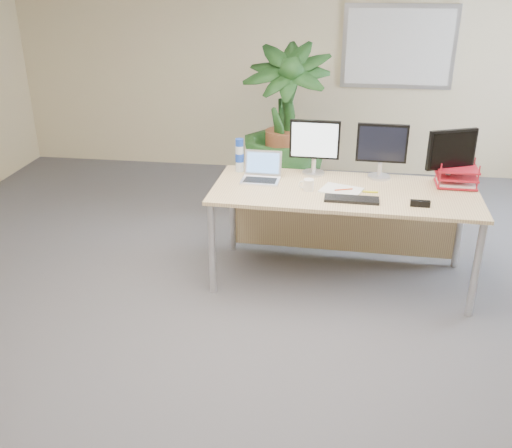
# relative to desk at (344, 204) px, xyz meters

# --- Properties ---
(floor) EXTENTS (8.00, 8.00, 0.00)m
(floor) POSITION_rel_desk_xyz_m (-0.63, -1.31, -0.63)
(floor) COLOR #414145
(floor) RESTS_ON ground
(back_wall) EXTENTS (7.00, 0.04, 2.70)m
(back_wall) POSITION_rel_desk_xyz_m (-0.63, 2.69, 0.72)
(back_wall) COLOR beige
(back_wall) RESTS_ON floor
(whiteboard) EXTENTS (1.30, 0.04, 0.95)m
(whiteboard) POSITION_rel_desk_xyz_m (0.57, 2.66, 0.92)
(whiteboard) COLOR #ACACB1
(whiteboard) RESTS_ON back_wall
(desk) EXTENTS (2.11, 0.94, 0.80)m
(desk) POSITION_rel_desk_xyz_m (0.00, 0.00, 0.00)
(desk) COLOR tan
(desk) RESTS_ON floor
(floor_plant) EXTENTS (0.93, 0.93, 1.50)m
(floor_plant) POSITION_rel_desk_xyz_m (-0.62, 1.31, 0.12)
(floor_plant) COLOR #153B17
(floor_plant) RESTS_ON floor
(monitor_left) EXTENTS (0.42, 0.19, 0.46)m
(monitor_left) POSITION_rel_desk_xyz_m (-0.27, 0.22, 0.44)
(monitor_left) COLOR silver
(monitor_left) RESTS_ON desk
(monitor_right) EXTENTS (0.41, 0.19, 0.46)m
(monitor_right) POSITION_rel_desk_xyz_m (0.28, 0.21, 0.43)
(monitor_right) COLOR silver
(monitor_right) RESTS_ON desk
(monitor_dark) EXTENTS (0.39, 0.19, 0.46)m
(monitor_dark) POSITION_rel_desk_xyz_m (0.81, 0.11, 0.43)
(monitor_dark) COLOR silver
(monitor_dark) RESTS_ON desk
(laptop) EXTENTS (0.32, 0.28, 0.22)m
(laptop) POSITION_rel_desk_xyz_m (-0.68, 0.03, 0.23)
(laptop) COLOR silver
(laptop) RESTS_ON desk
(keyboard) EXTENTS (0.41, 0.15, 0.02)m
(keyboard) POSITION_rel_desk_xyz_m (0.05, -0.34, 0.18)
(keyboard) COLOR black
(keyboard) RESTS_ON desk
(coffee_mug) EXTENTS (0.12, 0.08, 0.09)m
(coffee_mug) POSITION_rel_desk_xyz_m (-0.29, -0.17, 0.22)
(coffee_mug) COLOR white
(coffee_mug) RESTS_ON desk
(spiral_notebook) EXTENTS (0.36, 0.31, 0.01)m
(spiral_notebook) POSITION_rel_desk_xyz_m (-0.03, -0.14, 0.18)
(spiral_notebook) COLOR white
(spiral_notebook) RESTS_ON desk
(orange_pen) EXTENTS (0.14, 0.06, 0.01)m
(orange_pen) POSITION_rel_desk_xyz_m (-0.01, -0.16, 0.19)
(orange_pen) COLOR #DC4A18
(orange_pen) RESTS_ON spiral_notebook
(yellow_highlighter) EXTENTS (0.12, 0.02, 0.02)m
(yellow_highlighter) POSITION_rel_desk_xyz_m (0.20, -0.15, 0.18)
(yellow_highlighter) COLOR yellow
(yellow_highlighter) RESTS_ON desk
(water_bottle) EXTENTS (0.07, 0.07, 0.29)m
(water_bottle) POSITION_rel_desk_xyz_m (-0.90, 0.21, 0.31)
(water_bottle) COLOR silver
(water_bottle) RESTS_ON desk
(letter_tray) EXTENTS (0.32, 0.25, 0.15)m
(letter_tray) POSITION_rel_desk_xyz_m (0.88, 0.10, 0.24)
(letter_tray) COLOR #AA1523
(letter_tray) RESTS_ON desk
(stapler) EXTENTS (0.14, 0.04, 0.05)m
(stapler) POSITION_rel_desk_xyz_m (0.55, -0.38, 0.19)
(stapler) COLOR black
(stapler) RESTS_ON desk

